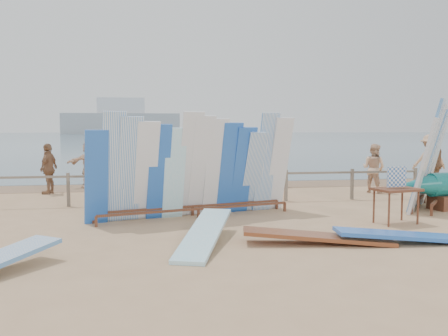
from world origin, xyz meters
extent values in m
plane|color=tan|center=(0.00, 0.00, 0.00)|extent=(160.00, 160.00, 0.00)
cube|color=#3F5D71|center=(0.00, 128.00, 0.00)|extent=(320.00, 240.00, 0.02)
cube|color=#89684D|center=(0.00, 7.20, 0.00)|extent=(40.00, 2.60, 0.01)
cube|color=#999EA3|center=(-12.00, 180.00, 4.02)|extent=(45.00, 8.00, 8.00)
cube|color=silver|center=(-12.00, 180.00, 11.02)|extent=(18.00, 6.00, 6.00)
cube|color=#7B6D5D|center=(0.00, 3.00, 0.80)|extent=(12.00, 0.06, 0.06)
cube|color=#7B6D5D|center=(-4.00, 3.00, 0.45)|extent=(0.08, 0.08, 0.90)
cube|color=#7B6D5D|center=(-2.00, 3.00, 0.45)|extent=(0.08, 0.08, 0.90)
cube|color=#7B6D5D|center=(0.00, 3.00, 0.45)|extent=(0.08, 0.08, 0.90)
cube|color=#7B6D5D|center=(2.00, 3.00, 0.45)|extent=(0.08, 0.08, 0.90)
cube|color=#7B6D5D|center=(4.00, 3.00, 0.45)|extent=(0.08, 0.08, 0.90)
cube|color=#7B6D5D|center=(6.00, 3.00, 0.45)|extent=(0.08, 0.08, 0.90)
cube|color=brown|center=(-0.76, 0.76, 0.22)|extent=(4.49, 1.23, 0.05)
cube|color=brown|center=(-0.86, 1.14, 0.22)|extent=(4.49, 1.23, 0.05)
cube|color=blue|center=(-2.99, 0.38, 1.03)|extent=(0.60, 0.60, 2.05)
cube|color=white|center=(-2.64, 0.47, 1.22)|extent=(0.64, 0.77, 2.44)
cube|color=white|center=(-2.29, 0.56, 1.17)|extent=(0.65, 0.81, 2.33)
cube|color=white|center=(-1.93, 0.66, 1.12)|extent=(0.66, 0.82, 2.23)
cube|color=blue|center=(-1.66, 0.73, 1.09)|extent=(0.62, 0.68, 2.18)
cube|color=#9AE1F7|center=(-1.30, 0.82, 1.05)|extent=(0.60, 0.61, 2.10)
cube|color=white|center=(-0.95, 0.91, 1.23)|extent=(0.67, 0.88, 2.46)
cube|color=white|center=(-0.67, 0.99, 1.19)|extent=(0.66, 0.85, 2.37)
cube|color=white|center=(-0.32, 1.08, 1.15)|extent=(0.63, 0.73, 2.31)
cube|color=blue|center=(0.03, 1.17, 1.11)|extent=(0.63, 0.72, 2.21)
cube|color=blue|center=(0.38, 1.27, 1.05)|extent=(0.64, 0.76, 2.11)
cube|color=white|center=(0.66, 1.34, 1.00)|extent=(0.66, 0.82, 2.00)
cube|color=white|center=(1.01, 1.43, 1.23)|extent=(0.62, 0.68, 2.46)
cube|color=white|center=(1.36, 1.53, 1.17)|extent=(0.64, 0.76, 2.35)
cube|color=brown|center=(5.41, 0.98, 0.25)|extent=(1.36, 1.59, 0.06)
cube|color=brown|center=(5.07, 1.27, 0.25)|extent=(1.36, 1.59, 0.06)
cube|color=white|center=(4.62, 0.39, 1.17)|extent=(0.82, 0.82, 2.34)
cube|color=white|center=(4.87, 0.69, 1.40)|extent=(0.94, 0.92, 2.79)
cube|color=white|center=(5.13, 0.99, 1.34)|extent=(0.96, 0.93, 2.68)
cube|color=white|center=(5.38, 1.29, 1.28)|extent=(0.97, 0.94, 2.56)
cube|color=white|center=(5.58, 1.52, 1.23)|extent=(0.98, 0.95, 2.45)
cube|color=white|center=(5.83, 1.82, 1.19)|extent=(0.83, 0.83, 2.39)
cube|color=brown|center=(5.56, 0.97, 0.18)|extent=(0.60, 0.68, 0.37)
cone|color=#167B78|center=(4.66, 0.82, 0.65)|extent=(1.30, 0.76, 0.57)
cube|color=brown|center=(3.43, -0.51, 0.75)|extent=(1.06, 0.84, 0.06)
cube|color=white|center=(3.43, -0.51, 1.03)|extent=(0.49, 0.14, 0.44)
cube|color=#9AE1F7|center=(-0.91, -1.72, 0.00)|extent=(1.38, 2.73, 0.42)
cube|color=blue|center=(2.77, -2.22, 0.00)|extent=(2.74, 0.83, 0.27)
cube|color=brown|center=(1.12, -1.99, 0.00)|extent=(2.75, 1.05, 0.27)
cube|color=#B32C13|center=(-0.68, 3.79, 0.31)|extent=(0.57, 0.52, 0.05)
cube|color=#B32C13|center=(-0.70, 4.02, 0.59)|extent=(0.55, 0.19, 0.54)
cube|color=#B32C13|center=(1.61, 4.18, 0.30)|extent=(0.55, 0.50, 0.05)
cube|color=#B32C13|center=(1.59, 4.40, 0.56)|extent=(0.52, 0.19, 0.51)
cube|color=#B32C13|center=(1.42, 3.54, 0.60)|extent=(0.57, 0.87, 0.60)
cube|color=#B32C13|center=(1.45, 3.87, 0.99)|extent=(0.51, 0.23, 0.38)
imported|color=#8C6042|center=(-5.01, 5.66, 0.80)|extent=(0.66, 1.02, 1.61)
imported|color=beige|center=(5.32, 4.30, 0.79)|extent=(0.75, 0.84, 1.58)
imported|color=#8C6042|center=(7.65, 4.52, 0.89)|extent=(1.02, 1.08, 1.77)
imported|color=tan|center=(-0.81, 4.94, 0.83)|extent=(0.82, 1.15, 1.65)
imported|color=beige|center=(-2.79, 5.13, 0.92)|extent=(0.93, 0.51, 1.83)
imported|color=#8C6042|center=(-1.53, 5.17, 0.81)|extent=(0.42, 0.95, 1.61)
imported|color=#8C6042|center=(2.46, 6.45, 0.84)|extent=(0.69, 0.64, 1.68)
imported|color=tan|center=(8.25, 5.82, 0.93)|extent=(1.25, 0.63, 1.86)
imported|color=beige|center=(-3.94, 7.24, 0.84)|extent=(1.62, 0.73, 1.68)
camera|label=1|loc=(-1.89, -10.00, 2.07)|focal=38.00mm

